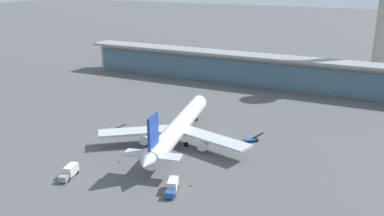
# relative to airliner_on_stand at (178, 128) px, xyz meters

# --- Properties ---
(ground_plane) EXTENTS (1200.00, 1200.00, 0.00)m
(ground_plane) POSITION_rel_airliner_on_stand_xyz_m (-1.71, -2.99, -5.41)
(ground_plane) COLOR #515154
(airliner_on_stand) EXTENTS (48.62, 64.07, 17.17)m
(airliner_on_stand) POSITION_rel_airliner_on_stand_xyz_m (0.00, 0.00, 0.00)
(airliner_on_stand) COLOR white
(airliner_on_stand) RESTS_ON ground
(service_truck_near_nose_grey) EXTENTS (3.86, 7.63, 3.10)m
(service_truck_near_nose_grey) POSITION_rel_airliner_on_stand_xyz_m (-15.17, -33.72, -3.72)
(service_truck_near_nose_grey) COLOR gray
(service_truck_near_nose_grey) RESTS_ON ground
(service_truck_under_wing_blue) EXTENTS (5.74, 5.79, 2.70)m
(service_truck_under_wing_blue) POSITION_rel_airliner_on_stand_xyz_m (20.84, 11.92, -4.60)
(service_truck_under_wing_blue) COLOR #234C9E
(service_truck_under_wing_blue) RESTS_ON ground
(service_truck_mid_apron_blue) EXTENTS (4.55, 7.65, 3.10)m
(service_truck_mid_apron_blue) POSITION_rel_airliner_on_stand_xyz_m (13.63, -28.71, -3.72)
(service_truck_mid_apron_blue) COLOR #234C9E
(service_truck_mid_apron_blue) RESTS_ON ground
(service_truck_by_tail_olive) EXTENTS (6.69, 4.24, 2.70)m
(service_truck_by_tail_olive) POSITION_rel_airliner_on_stand_xyz_m (-25.07, -0.14, -4.60)
(service_truck_by_tail_olive) COLOR olive
(service_truck_by_tail_olive) RESTS_ON ground
(terminal_building) EXTENTS (183.60, 12.80, 15.20)m
(terminal_building) POSITION_rel_airliner_on_stand_xyz_m (-1.71, 83.18, 2.46)
(terminal_building) COLOR #9E998E
(terminal_building) RESTS_ON ground
(safety_cone_alpha) EXTENTS (0.62, 0.62, 0.70)m
(safety_cone_alpha) POSITION_rel_airliner_on_stand_xyz_m (-8.65, -20.03, -5.09)
(safety_cone_alpha) COLOR orange
(safety_cone_alpha) RESTS_ON ground
(safety_cone_bravo) EXTENTS (0.62, 0.62, 0.70)m
(safety_cone_bravo) POSITION_rel_airliner_on_stand_xyz_m (16.28, -23.82, -5.09)
(safety_cone_bravo) COLOR orange
(safety_cone_bravo) RESTS_ON ground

